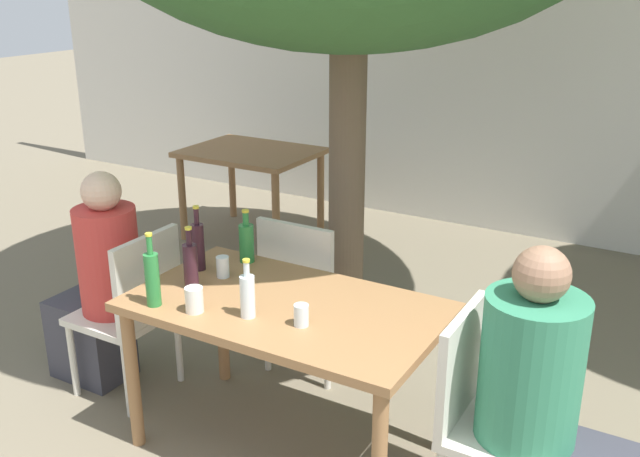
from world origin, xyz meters
name	(u,v)px	position (x,y,z in m)	size (l,w,h in m)	color
ground_plane	(288,446)	(0.00, 0.00, 0.00)	(30.00, 30.00, 0.00)	#706651
cafe_building_wall	(517,64)	(0.00, 3.43, 1.40)	(10.00, 0.08, 2.80)	beige
dining_table_front	(286,322)	(0.00, 0.00, 0.65)	(1.36, 0.78, 0.74)	#996B42
dining_table_back	(251,163)	(-1.76, 2.23, 0.63)	(1.03, 0.79, 0.74)	#996B42
patio_chair_0	(134,305)	(-0.91, 0.00, 0.51)	(0.44, 0.44, 0.90)	beige
patio_chair_1	(486,410)	(0.91, 0.00, 0.51)	(0.44, 0.44, 0.90)	beige
patio_chair_2	(306,287)	(-0.27, 0.62, 0.51)	(0.44, 0.44, 0.90)	beige
person_seated_0	(100,292)	(-1.15, 0.00, 0.52)	(0.56, 0.31, 1.18)	#383842
person_seated_1	(548,419)	(1.14, 0.00, 0.55)	(0.59, 0.37, 1.21)	#383842
wine_bottle_0	(191,264)	(-0.46, -0.08, 0.85)	(0.07, 0.07, 0.29)	#331923
green_bottle_1	(152,278)	(-0.48, -0.30, 0.87)	(0.06, 0.06, 0.33)	#287A38
wine_bottle_2	(198,245)	(-0.56, 0.11, 0.86)	(0.06, 0.06, 0.32)	#331923
green_bottle_3	(247,242)	(-0.42, 0.30, 0.84)	(0.07, 0.07, 0.27)	#287A38
water_bottle_4	(247,295)	(-0.07, -0.18, 0.84)	(0.06, 0.06, 0.26)	silver
drinking_glass_0	(301,315)	(0.17, -0.14, 0.78)	(0.06, 0.06, 0.09)	silver
drinking_glass_1	(223,267)	(-0.41, 0.09, 0.79)	(0.06, 0.06, 0.10)	silver
drinking_glass_2	(194,300)	(-0.29, -0.26, 0.79)	(0.08, 0.08, 0.11)	silver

